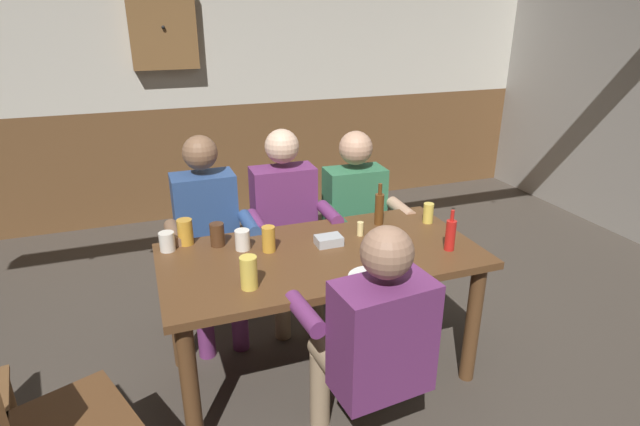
% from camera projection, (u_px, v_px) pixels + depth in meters
% --- Properties ---
extents(ground_plane, '(7.73, 7.73, 0.00)m').
position_uv_depth(ground_plane, '(332.00, 388.00, 2.80)').
color(ground_plane, '#423A33').
extents(back_wall_upper, '(6.44, 0.12, 1.38)m').
position_uv_depth(back_wall_upper, '(220.00, 28.00, 4.65)').
color(back_wall_upper, beige).
extents(back_wall_wainscot, '(6.44, 0.12, 1.08)m').
position_uv_depth(back_wall_wainscot, '(229.00, 158.00, 5.10)').
color(back_wall_wainscot, brown).
rests_on(back_wall_wainscot, ground_plane).
extents(dining_table, '(1.65, 0.83, 0.75)m').
position_uv_depth(dining_table, '(322.00, 272.00, 2.71)').
color(dining_table, brown).
rests_on(dining_table, ground_plane).
extents(person_0, '(0.51, 0.51, 1.26)m').
position_uv_depth(person_0, '(208.00, 231.00, 3.09)').
color(person_0, '#2D4C84').
rests_on(person_0, ground_plane).
extents(person_1, '(0.54, 0.49, 1.25)m').
position_uv_depth(person_1, '(287.00, 219.00, 3.25)').
color(person_1, '#6B2D66').
rests_on(person_1, ground_plane).
extents(person_2, '(0.54, 0.52, 1.20)m').
position_uv_depth(person_2, '(358.00, 212.00, 3.41)').
color(person_2, '#33724C').
rests_on(person_2, ground_plane).
extents(person_3, '(0.56, 0.56, 1.19)m').
position_uv_depth(person_3, '(372.00, 337.00, 2.14)').
color(person_3, '#6B2D66').
rests_on(person_3, ground_plane).
extents(table_candle, '(0.04, 0.04, 0.08)m').
position_uv_depth(table_candle, '(360.00, 229.00, 2.85)').
color(table_candle, '#F9E08C').
rests_on(table_candle, dining_table).
extents(condiment_caddy, '(0.14, 0.10, 0.05)m').
position_uv_depth(condiment_caddy, '(329.00, 240.00, 2.74)').
color(condiment_caddy, '#B2B7BC').
rests_on(condiment_caddy, dining_table).
extents(plate_0, '(0.22, 0.22, 0.01)m').
position_uv_depth(plate_0, '(371.00, 278.00, 2.40)').
color(plate_0, white).
rests_on(plate_0, dining_table).
extents(bottle_0, '(0.05, 0.05, 0.25)m').
position_uv_depth(bottle_0, '(379.00, 208.00, 2.98)').
color(bottle_0, '#593314').
rests_on(bottle_0, dining_table).
extents(bottle_1, '(0.05, 0.05, 0.22)m').
position_uv_depth(bottle_1, '(450.00, 234.00, 2.67)').
color(bottle_1, red).
rests_on(bottle_1, dining_table).
extents(pint_glass_0, '(0.08, 0.08, 0.11)m').
position_uv_depth(pint_glass_0, '(242.00, 240.00, 2.68)').
color(pint_glass_0, white).
rests_on(pint_glass_0, dining_table).
extents(pint_glass_1, '(0.08, 0.08, 0.14)m').
position_uv_depth(pint_glass_1, '(185.00, 232.00, 2.74)').
color(pint_glass_1, gold).
rests_on(pint_glass_1, dining_table).
extents(pint_glass_2, '(0.07, 0.07, 0.14)m').
position_uv_depth(pint_glass_2, '(269.00, 239.00, 2.66)').
color(pint_glass_2, gold).
rests_on(pint_glass_2, dining_table).
extents(pint_glass_3, '(0.06, 0.06, 0.12)m').
position_uv_depth(pint_glass_3, '(428.00, 213.00, 3.02)').
color(pint_glass_3, '#E5C64C').
rests_on(pint_glass_3, dining_table).
extents(pint_glass_4, '(0.08, 0.08, 0.10)m').
position_uv_depth(pint_glass_4, '(167.00, 242.00, 2.67)').
color(pint_glass_4, white).
rests_on(pint_glass_4, dining_table).
extents(pint_glass_5, '(0.08, 0.08, 0.13)m').
position_uv_depth(pint_glass_5, '(217.00, 235.00, 2.72)').
color(pint_glass_5, '#4C2D19').
rests_on(pint_glass_5, dining_table).
extents(pint_glass_6, '(0.08, 0.08, 0.16)m').
position_uv_depth(pint_glass_6, '(249.00, 273.00, 2.30)').
color(pint_glass_6, '#E5C64C').
rests_on(pint_glass_6, dining_table).
extents(wall_dart_cabinet, '(0.56, 0.15, 0.70)m').
position_uv_depth(wall_dart_cabinet, '(163.00, 27.00, 4.36)').
color(wall_dart_cabinet, brown).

